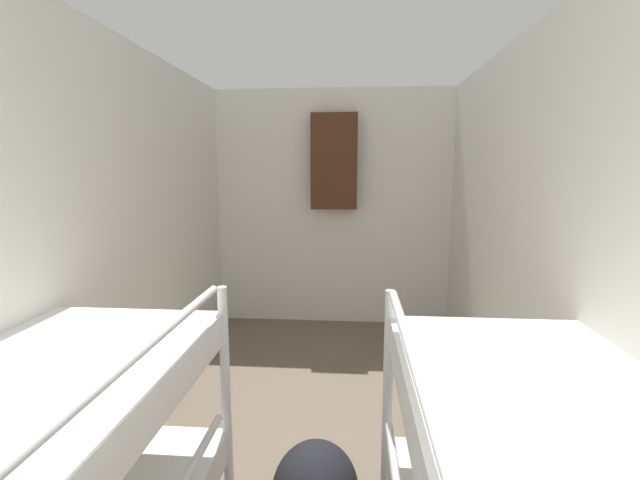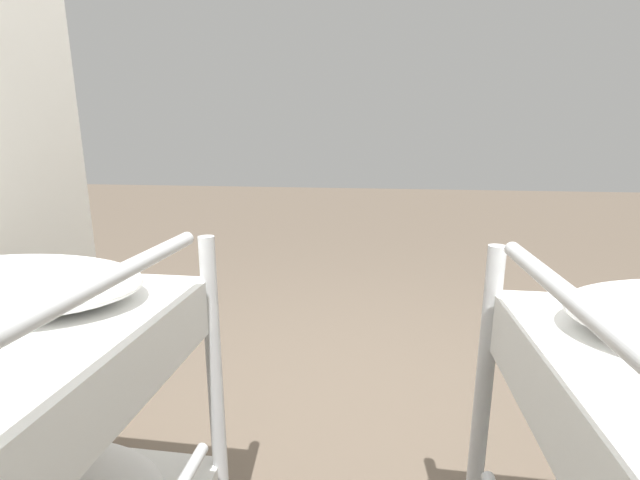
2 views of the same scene
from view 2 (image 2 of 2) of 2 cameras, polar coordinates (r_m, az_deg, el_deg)
ground_plane at (r=2.08m, az=4.34°, el=-25.18°), size 20.00×20.00×0.00m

